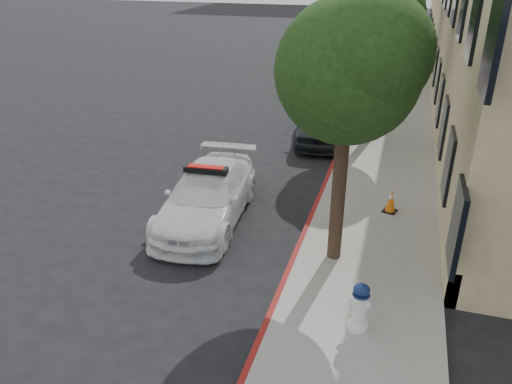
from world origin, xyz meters
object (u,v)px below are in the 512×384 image
at_px(police_car, 207,196).
at_px(traffic_cone, 391,201).
at_px(fire_hydrant, 360,307).
at_px(parked_car_far, 353,68).
at_px(parked_car_mid, 322,120).

bearing_deg(police_car, traffic_cone, 13.77).
xyz_separation_m(police_car, fire_hydrant, (4.20, -3.30, -0.07)).
bearing_deg(parked_car_far, police_car, -92.94).
relative_size(parked_car_far, fire_hydrant, 5.00).
relative_size(police_car, parked_car_mid, 1.08).
height_order(police_car, traffic_cone, police_car).
bearing_deg(police_car, fire_hydrant, -42.82).
bearing_deg(police_car, parked_car_mid, 71.51).
relative_size(parked_car_mid, fire_hydrant, 4.72).
bearing_deg(parked_car_far, parked_car_mid, -87.02).
distance_m(police_car, fire_hydrant, 5.34).
relative_size(parked_car_far, traffic_cone, 7.34).
distance_m(parked_car_far, fire_hydrant, 20.06).
distance_m(parked_car_mid, parked_car_far, 9.59).
xyz_separation_m(parked_car_mid, parked_car_far, (0.00, 9.59, 0.02)).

